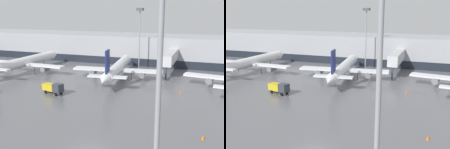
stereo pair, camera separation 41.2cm
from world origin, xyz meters
TOP-DOWN VIEW (x-y plane):
  - terminal_building at (0.01, 61.92)m, footprint 160.00×30.54m
  - parked_jet_2 at (-35.42, 34.65)m, footprint 25.32×32.44m
  - parked_jet_4 at (-8.32, 35.98)m, footprint 22.83×31.44m
  - service_truck_0 at (-16.97, 19.59)m, footprint 5.16×2.92m
  - traffic_cone_0 at (13.43, 8.08)m, footprint 0.47×0.47m
  - traffic_cone_1 at (8.15, 28.50)m, footprint 0.36×0.36m
  - apron_light_mast_0 at (11.11, -15.24)m, footprint 1.80×1.80m
  - apron_light_mast_1 at (-6.14, 49.32)m, footprint 1.80×1.80m

SIDE VIEW (x-z plane):
  - traffic_cone_0 at x=13.43m, z-range 0.00..0.60m
  - traffic_cone_1 at x=8.15m, z-range 0.00..0.68m
  - service_truck_0 at x=-16.97m, z-range 0.20..2.60m
  - parked_jet_4 at x=-8.32m, z-range -1.62..7.36m
  - parked_jet_2 at x=-35.42m, z-range -1.79..7.68m
  - terminal_building at x=0.01m, z-range 0.00..9.00m
  - apron_light_mast_1 at x=-6.14m, z-range 5.17..22.85m
  - apron_light_mast_0 at x=11.11m, z-range 5.99..28.33m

